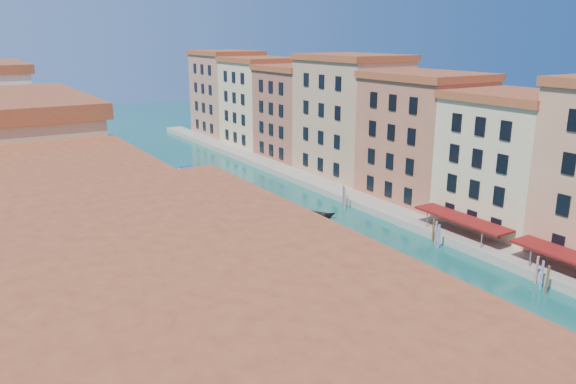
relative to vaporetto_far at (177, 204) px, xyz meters
The scene contains 9 objects.
right_bank_palazzos 33.65m from the vaporetto_far, ahead, with size 12.80×128.40×21.00m.
quay 24.61m from the vaporetto_far, ahead, with size 4.00×140.00×1.00m, color gray.
mooring_poles_right 44.92m from the vaporetto_far, 61.43° to the right, with size 1.44×54.24×3.20m.
vaporetto_far is the anchor object (origin of this frame).
gondola_fore 38.04m from the vaporetto_far, 85.18° to the right, with size 1.31×12.50×2.49m.
gondola_right 43.73m from the vaporetto_far, 73.61° to the right, with size 1.71×12.15×2.42m.
gondola_far 16.32m from the vaporetto_far, 32.02° to the right, with size 7.40×12.11×1.89m.
motorboat_mid 18.53m from the vaporetto_far, 83.82° to the right, with size 3.13×6.70×1.34m.
motorboat_far 20.25m from the vaporetto_far, 61.72° to the left, with size 5.05×8.41×1.66m.
Camera 1 is at (-28.43, -4.09, 23.99)m, focal length 35.00 mm.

